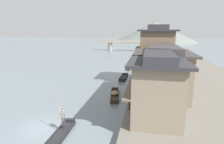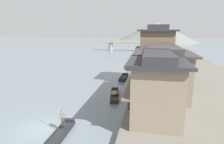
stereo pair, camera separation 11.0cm
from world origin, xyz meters
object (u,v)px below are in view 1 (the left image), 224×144
boat_moored_second (115,95)px  mooring_post_dock_mid (135,81)px  house_waterfront_nearest (157,87)px  house_waterfront_second (162,72)px  boat_moored_nearest (129,68)px  house_waterfront_tall (156,54)px  mooring_post_dock_near (129,106)px  boatman_person (63,116)px  boat_foreground_poled (59,137)px  stone_bridge (126,44)px  boat_moored_third (136,55)px  boat_moored_far (123,78)px

boat_moored_second → mooring_post_dock_mid: (2.44, 3.91, 0.92)m
house_waterfront_nearest → house_waterfront_second: bearing=82.5°
boat_moored_nearest → house_waterfront_tall: house_waterfront_tall is taller
mooring_post_dock_near → boatman_person: bearing=-142.9°
boat_foreground_poled → stone_bridge: 66.93m
boat_moored_third → mooring_post_dock_near: bearing=-87.4°
boat_moored_second → mooring_post_dock_mid: mooring_post_dock_mid is taller
house_waterfront_nearest → mooring_post_dock_mid: size_ratio=7.11×
boat_foreground_poled → boat_moored_far: 20.58m
boat_foreground_poled → mooring_post_dock_near: size_ratio=6.01×
mooring_post_dock_mid → house_waterfront_second: bearing=-49.8°
boat_moored_third → mooring_post_dock_near: 48.30m
boat_moored_far → mooring_post_dock_mid: mooring_post_dock_mid is taller
house_waterfront_nearest → mooring_post_dock_mid: 11.46m
boat_foreground_poled → house_waterfront_tall: (8.22, 17.50, 4.89)m
mooring_post_dock_near → mooring_post_dock_mid: (0.00, 9.39, -0.00)m
boat_moored_second → mooring_post_dock_mid: size_ratio=5.88×
boat_moored_nearest → stone_bridge: 37.28m
boat_foreground_poled → mooring_post_dock_near: 7.42m
house_waterfront_second → mooring_post_dock_mid: (-3.44, 4.07, -2.55)m
mooring_post_dock_mid → stone_bridge: bearing=98.2°
house_waterfront_second → house_waterfront_tall: house_waterfront_tall is taller
mooring_post_dock_near → mooring_post_dock_mid: size_ratio=1.01×
mooring_post_dock_near → stone_bridge: size_ratio=0.04×
boat_foreground_poled → boat_moored_third: (3.06, 53.35, 0.11)m
house_waterfront_tall → stone_bridge: bearing=102.0°
boat_moored_second → mooring_post_dock_mid: bearing=58.0°
boat_moored_second → stone_bridge: bearing=95.2°
mooring_post_dock_mid → stone_bridge: size_ratio=0.04×
boat_moored_third → mooring_post_dock_mid: mooring_post_dock_mid is taller
boat_foreground_poled → mooring_post_dock_mid: mooring_post_dock_mid is taller
boat_foreground_poled → boat_moored_nearest: boat_moored_nearest is taller
house_waterfront_second → mooring_post_dock_mid: 5.90m
boat_moored_second → house_waterfront_tall: bearing=52.1°
boatman_person → house_waterfront_tall: house_waterfront_tall is taller
house_waterfront_tall → boat_moored_far: bearing=152.1°
boatman_person → stone_bridge: 65.81m
house_waterfront_tall → boat_moored_third: bearing=98.2°
boat_moored_nearest → house_waterfront_nearest: size_ratio=0.90×
house_waterfront_nearest → house_waterfront_second: (0.89, 6.80, -0.02)m
boat_moored_far → mooring_post_dock_near: mooring_post_dock_near is taller
boat_moored_second → house_waterfront_nearest: bearing=-54.4°
boat_foreground_poled → stone_bridge: stone_bridge is taller
boatman_person → stone_bridge: stone_bridge is taller
stone_bridge → boatman_person: bearing=-88.1°
house_waterfront_tall → stone_bridge: 50.48m
boatman_person → mooring_post_dock_mid: bearing=68.3°
house_waterfront_nearest → stone_bridge: house_waterfront_nearest is taller
boat_moored_second → house_waterfront_tall: house_waterfront_tall is taller
house_waterfront_tall → mooring_post_dock_near: bearing=-103.3°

